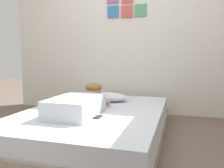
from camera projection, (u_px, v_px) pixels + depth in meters
ground_plane at (87, 150)px, 2.17m from camera, size 11.70×11.70×0.00m
back_wall at (128, 32)px, 3.62m from camera, size 3.85×0.12×2.50m
bed at (95, 123)px, 2.58m from camera, size 1.47×2.09×0.29m
pillow at (108, 97)px, 3.05m from camera, size 0.52×0.32×0.11m
person_lying at (81, 102)px, 2.42m from camera, size 0.43×0.92×0.27m
coffee_cup at (114, 98)px, 3.03m from camera, size 0.12×0.09×0.07m
cell_phone at (97, 117)px, 2.22m from camera, size 0.07×0.14×0.01m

